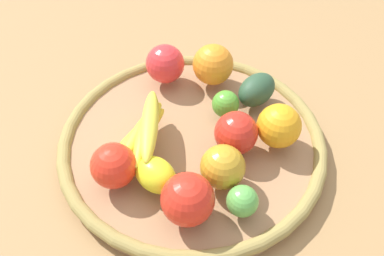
{
  "coord_description": "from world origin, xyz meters",
  "views": [
    {
      "loc": [
        0.22,
        0.44,
        0.58
      ],
      "look_at": [
        0.0,
        0.0,
        0.05
      ],
      "focal_mm": 40.91,
      "sensor_mm": 36.0,
      "label": 1
    }
  ],
  "objects_px": {
    "lime_0": "(226,104)",
    "orange_1": "(279,126)",
    "apple_2": "(165,64)",
    "apple_4": "(188,199)",
    "apple_3": "(220,168)",
    "avocado": "(257,90)",
    "apple_0": "(236,133)",
    "orange_0": "(213,64)",
    "lemon_0": "(156,175)",
    "banana_bunch": "(143,131)",
    "lime_1": "(243,201)",
    "apple_1": "(114,166)"
  },
  "relations": [
    {
      "from": "lime_1",
      "to": "orange_1",
      "type": "bearing_deg",
      "value": -142.78
    },
    {
      "from": "lime_0",
      "to": "orange_0",
      "type": "height_order",
      "value": "orange_0"
    },
    {
      "from": "apple_1",
      "to": "apple_3",
      "type": "distance_m",
      "value": 0.16
    },
    {
      "from": "apple_0",
      "to": "orange_1",
      "type": "xyz_separation_m",
      "value": [
        -0.07,
        0.02,
        0.0
      ]
    },
    {
      "from": "lemon_0",
      "to": "lime_1",
      "type": "bearing_deg",
      "value": 134.66
    },
    {
      "from": "orange_0",
      "to": "apple_0",
      "type": "xyz_separation_m",
      "value": [
        0.05,
        0.17,
        -0.0
      ]
    },
    {
      "from": "orange_0",
      "to": "lime_1",
      "type": "height_order",
      "value": "orange_0"
    },
    {
      "from": "apple_3",
      "to": "apple_4",
      "type": "relative_size",
      "value": 0.89
    },
    {
      "from": "orange_1",
      "to": "lemon_0",
      "type": "distance_m",
      "value": 0.21
    },
    {
      "from": "lime_0",
      "to": "lemon_0",
      "type": "xyz_separation_m",
      "value": [
        0.17,
        0.09,
        0.0
      ]
    },
    {
      "from": "apple_4",
      "to": "orange_1",
      "type": "relative_size",
      "value": 1.06
    },
    {
      "from": "apple_1",
      "to": "avocado",
      "type": "height_order",
      "value": "apple_1"
    },
    {
      "from": "apple_3",
      "to": "orange_1",
      "type": "height_order",
      "value": "orange_1"
    },
    {
      "from": "apple_1",
      "to": "orange_1",
      "type": "xyz_separation_m",
      "value": [
        -0.27,
        0.04,
        0.0
      ]
    },
    {
      "from": "apple_2",
      "to": "apple_3",
      "type": "bearing_deg",
      "value": 84.5
    },
    {
      "from": "orange_0",
      "to": "banana_bunch",
      "type": "xyz_separation_m",
      "value": [
        0.18,
        0.09,
        -0.01
      ]
    },
    {
      "from": "lime_0",
      "to": "apple_1",
      "type": "bearing_deg",
      "value": 13.2
    },
    {
      "from": "banana_bunch",
      "to": "apple_4",
      "type": "relative_size",
      "value": 1.96
    },
    {
      "from": "avocado",
      "to": "apple_0",
      "type": "bearing_deg",
      "value": 41.71
    },
    {
      "from": "apple_3",
      "to": "lime_1",
      "type": "bearing_deg",
      "value": 95.71
    },
    {
      "from": "apple_0",
      "to": "orange_1",
      "type": "distance_m",
      "value": 0.07
    },
    {
      "from": "lime_0",
      "to": "orange_1",
      "type": "distance_m",
      "value": 0.1
    },
    {
      "from": "apple_1",
      "to": "apple_2",
      "type": "relative_size",
      "value": 0.97
    },
    {
      "from": "apple_1",
      "to": "orange_1",
      "type": "relative_size",
      "value": 0.97
    },
    {
      "from": "orange_0",
      "to": "lemon_0",
      "type": "distance_m",
      "value": 0.26
    },
    {
      "from": "apple_1",
      "to": "apple_0",
      "type": "height_order",
      "value": "same"
    },
    {
      "from": "apple_3",
      "to": "apple_2",
      "type": "bearing_deg",
      "value": -95.5
    },
    {
      "from": "apple_4",
      "to": "apple_2",
      "type": "bearing_deg",
      "value": -107.94
    },
    {
      "from": "orange_0",
      "to": "apple_2",
      "type": "xyz_separation_m",
      "value": [
        0.08,
        -0.04,
        -0.0
      ]
    },
    {
      "from": "apple_2",
      "to": "lime_1",
      "type": "relative_size",
      "value": 1.55
    },
    {
      "from": "banana_bunch",
      "to": "lime_1",
      "type": "distance_m",
      "value": 0.2
    },
    {
      "from": "orange_0",
      "to": "banana_bunch",
      "type": "height_order",
      "value": "orange_0"
    },
    {
      "from": "apple_2",
      "to": "apple_4",
      "type": "distance_m",
      "value": 0.3
    },
    {
      "from": "apple_3",
      "to": "apple_2",
      "type": "height_order",
      "value": "apple_2"
    },
    {
      "from": "apple_2",
      "to": "lemon_0",
      "type": "height_order",
      "value": "apple_2"
    },
    {
      "from": "lime_0",
      "to": "lime_1",
      "type": "distance_m",
      "value": 0.2
    },
    {
      "from": "apple_0",
      "to": "lemon_0",
      "type": "relative_size",
      "value": 1.01
    },
    {
      "from": "apple_2",
      "to": "apple_4",
      "type": "relative_size",
      "value": 0.94
    },
    {
      "from": "banana_bunch",
      "to": "apple_2",
      "type": "bearing_deg",
      "value": -125.96
    },
    {
      "from": "orange_0",
      "to": "banana_bunch",
      "type": "bearing_deg",
      "value": 27.93
    },
    {
      "from": "lime_0",
      "to": "apple_2",
      "type": "bearing_deg",
      "value": -67.6
    },
    {
      "from": "apple_1",
      "to": "apple_3",
      "type": "height_order",
      "value": "apple_1"
    },
    {
      "from": "apple_3",
      "to": "apple_0",
      "type": "height_order",
      "value": "apple_0"
    },
    {
      "from": "orange_0",
      "to": "apple_2",
      "type": "distance_m",
      "value": 0.09
    },
    {
      "from": "avocado",
      "to": "lime_0",
      "type": "bearing_deg",
      "value": 4.03
    },
    {
      "from": "orange_0",
      "to": "apple_3",
      "type": "height_order",
      "value": "orange_0"
    },
    {
      "from": "apple_2",
      "to": "apple_0",
      "type": "bearing_deg",
      "value": 98.46
    },
    {
      "from": "apple_1",
      "to": "apple_0",
      "type": "xyz_separation_m",
      "value": [
        -0.2,
        0.02,
        0.0
      ]
    },
    {
      "from": "apple_3",
      "to": "lime_1",
      "type": "xyz_separation_m",
      "value": [
        -0.01,
        0.06,
        -0.01
      ]
    },
    {
      "from": "apple_0",
      "to": "apple_1",
      "type": "bearing_deg",
      "value": -6.87
    }
  ]
}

